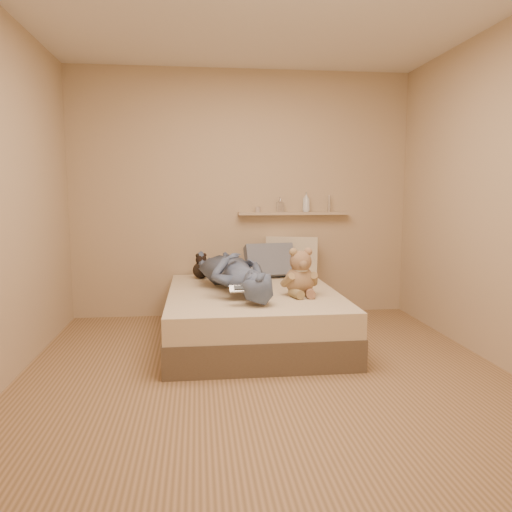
{
  "coord_description": "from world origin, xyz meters",
  "views": [
    {
      "loc": [
        -0.48,
        -3.44,
        1.34
      ],
      "look_at": [
        0.0,
        0.65,
        0.8
      ],
      "focal_mm": 35.0,
      "sensor_mm": 36.0,
      "label": 1
    }
  ],
  "objects": [
    {
      "name": "room",
      "position": [
        0.0,
        0.0,
        1.3
      ],
      "size": [
        3.8,
        3.8,
        3.8
      ],
      "color": "#9D7551",
      "rests_on": "ground"
    },
    {
      "name": "bed",
      "position": [
        0.0,
        0.93,
        0.22
      ],
      "size": [
        1.5,
        1.9,
        0.45
      ],
      "color": "brown",
      "rests_on": "floor"
    },
    {
      "name": "game_console",
      "position": [
        -0.17,
        0.34,
        0.59
      ],
      "size": [
        0.16,
        0.07,
        0.05
      ],
      "color": "#ADB0B4",
      "rests_on": "bed"
    },
    {
      "name": "teddy_bear",
      "position": [
        0.38,
        0.67,
        0.62
      ],
      "size": [
        0.34,
        0.33,
        0.42
      ],
      "color": "tan",
      "rests_on": "bed"
    },
    {
      "name": "dark_plush",
      "position": [
        -0.45,
        1.62,
        0.56
      ],
      "size": [
        0.17,
        0.17,
        0.26
      ],
      "color": "black",
      "rests_on": "bed"
    },
    {
      "name": "pillow_cream",
      "position": [
        0.52,
        1.76,
        0.65
      ],
      "size": [
        0.59,
        0.37,
        0.42
      ],
      "primitive_type": "cube",
      "rotation": [
        -0.16,
        0.0,
        -0.29
      ],
      "color": "beige",
      "rests_on": "bed"
    },
    {
      "name": "pillow_grey",
      "position": [
        0.26,
        1.62,
        0.62
      ],
      "size": [
        0.53,
        0.34,
        0.37
      ],
      "primitive_type": "cube",
      "rotation": [
        -0.44,
        0.0,
        0.15
      ],
      "color": "slate",
      "rests_on": "bed"
    },
    {
      "name": "person",
      "position": [
        -0.17,
        0.94,
        0.63
      ],
      "size": [
        0.85,
        1.55,
        0.35
      ],
      "primitive_type": "imported",
      "rotation": [
        0.0,
        0.0,
        3.37
      ],
      "color": "#4E5A7B",
      "rests_on": "bed"
    },
    {
      "name": "wall_shelf",
      "position": [
        0.55,
        1.84,
        1.1
      ],
      "size": [
        1.2,
        0.12,
        0.03
      ],
      "primitive_type": "cube",
      "color": "tan",
      "rests_on": "wall_back"
    },
    {
      "name": "shelf_bottles",
      "position": [
        0.57,
        1.84,
        1.21
      ],
      "size": [
        0.82,
        0.1,
        0.21
      ],
      "color": "#BAAA9F",
      "rests_on": "wall_shelf"
    }
  ]
}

